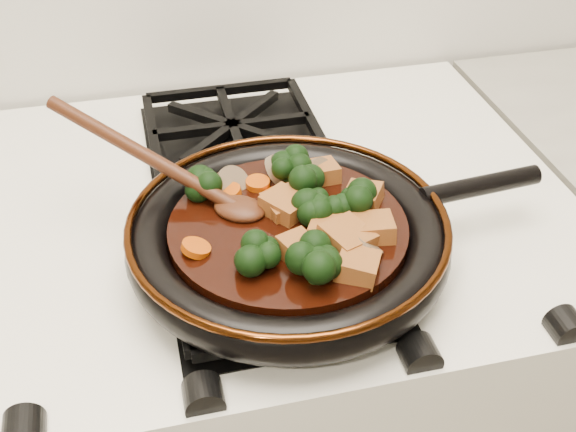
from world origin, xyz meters
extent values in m
cube|color=white|center=(0.00, 1.69, 0.45)|extent=(0.76, 0.60, 0.90)
cylinder|color=black|center=(0.01, 1.56, 0.93)|extent=(0.30, 0.30, 0.01)
torus|color=black|center=(0.01, 1.56, 0.94)|extent=(0.33, 0.33, 0.04)
torus|color=#3E1C08|center=(0.01, 1.56, 0.96)|extent=(0.33, 0.33, 0.01)
cylinder|color=black|center=(0.23, 1.58, 0.96)|extent=(0.14, 0.03, 0.02)
cylinder|color=black|center=(0.01, 1.56, 0.95)|extent=(0.24, 0.24, 0.02)
cube|color=#935321|center=(0.01, 1.51, 0.97)|extent=(0.05, 0.05, 0.03)
cube|color=#935321|center=(0.01, 1.58, 0.97)|extent=(0.06, 0.06, 0.03)
cube|color=#935321|center=(0.06, 1.48, 0.97)|extent=(0.05, 0.05, 0.03)
cube|color=#935321|center=(0.05, 1.53, 0.97)|extent=(0.05, 0.05, 0.03)
cube|color=#935321|center=(0.01, 1.59, 0.97)|extent=(0.05, 0.05, 0.03)
cube|color=#935321|center=(0.09, 1.53, 0.97)|extent=(0.04, 0.04, 0.03)
cube|color=#935321|center=(0.07, 1.63, 0.97)|extent=(0.04, 0.04, 0.02)
cube|color=#935321|center=(0.10, 1.58, 0.97)|extent=(0.05, 0.05, 0.02)
cube|color=#935321|center=(0.06, 1.52, 0.97)|extent=(0.06, 0.06, 0.03)
cylinder|color=#BD4605|center=(0.00, 1.63, 0.96)|extent=(0.03, 0.03, 0.01)
cylinder|color=#BD4605|center=(0.04, 1.66, 0.96)|extent=(0.03, 0.03, 0.02)
cylinder|color=#BD4605|center=(-0.08, 1.54, 0.96)|extent=(0.03, 0.03, 0.02)
cylinder|color=#BD4605|center=(-0.04, 1.62, 0.96)|extent=(0.03, 0.03, 0.01)
cylinder|color=#BD4605|center=(0.01, 1.61, 0.96)|extent=(0.03, 0.03, 0.02)
cylinder|color=brown|center=(-0.03, 1.64, 0.97)|extent=(0.05, 0.05, 0.03)
cylinder|color=brown|center=(0.08, 1.50, 0.97)|extent=(0.04, 0.04, 0.03)
cylinder|color=brown|center=(0.07, 1.63, 0.97)|extent=(0.05, 0.04, 0.03)
cylinder|color=brown|center=(0.02, 1.65, 0.97)|extent=(0.04, 0.04, 0.03)
ellipsoid|color=#3F1C0D|center=(-0.03, 1.59, 0.96)|extent=(0.07, 0.07, 0.02)
cylinder|color=#3F1C0D|center=(-0.12, 1.66, 1.00)|extent=(0.02, 0.02, 0.24)
camera|label=1|loc=(-0.12, 1.00, 1.41)|focal=45.00mm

